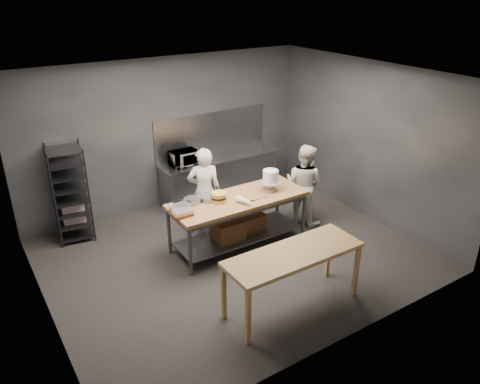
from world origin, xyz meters
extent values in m
plane|color=black|center=(0.00, 0.00, 0.00)|extent=(6.00, 6.00, 0.00)
cube|color=#4C4F54|center=(0.00, 2.50, 1.50)|extent=(6.00, 0.04, 3.00)
cube|color=olive|center=(0.25, 0.25, 0.89)|extent=(2.40, 0.90, 0.06)
cube|color=#47494C|center=(0.25, 0.25, 0.20)|extent=(2.25, 0.75, 0.03)
cylinder|color=#47494C|center=(-0.89, -0.14, 0.43)|extent=(0.06, 0.06, 0.86)
cylinder|color=#47494C|center=(-0.89, 0.64, 0.43)|extent=(0.06, 0.06, 0.86)
cylinder|color=#47494C|center=(1.39, -0.14, 0.43)|extent=(0.06, 0.06, 0.86)
cylinder|color=#47494C|center=(1.39, 0.64, 0.43)|extent=(0.06, 0.06, 0.86)
cube|color=brown|center=(0.01, 0.22, 0.39)|extent=(0.50, 0.40, 0.35)
cube|color=brown|center=(0.54, 0.30, 0.36)|extent=(0.45, 0.38, 0.30)
cube|color=olive|center=(-0.03, -1.59, 0.87)|extent=(2.00, 0.70, 0.06)
cube|color=olive|center=(-0.98, -1.89, 0.42)|extent=(0.06, 0.06, 0.84)
cube|color=olive|center=(-0.98, -1.29, 0.42)|extent=(0.06, 0.06, 0.84)
cube|color=olive|center=(0.92, -1.89, 0.42)|extent=(0.06, 0.06, 0.84)
cube|color=olive|center=(0.92, -1.29, 0.42)|extent=(0.06, 0.06, 0.84)
cube|color=slate|center=(1.00, 2.18, 0.88)|extent=(2.60, 0.60, 0.04)
cube|color=slate|center=(1.00, 2.18, 0.43)|extent=(2.56, 0.56, 0.86)
cube|color=slate|center=(1.00, 2.48, 1.35)|extent=(2.60, 0.02, 0.90)
cube|color=black|center=(-2.08, 2.10, 0.88)|extent=(0.69, 0.73, 1.75)
cube|color=silver|center=(-2.08, 2.10, 0.54)|extent=(0.41, 0.29, 0.45)
imported|color=white|center=(0.00, 1.02, 0.82)|extent=(0.70, 0.60, 1.64)
imported|color=white|center=(1.77, 0.35, 0.78)|extent=(0.84, 0.93, 1.56)
imported|color=black|center=(0.18, 2.18, 1.05)|extent=(0.54, 0.37, 0.30)
cylinder|color=#BAAE94|center=(0.89, 0.22, 0.93)|extent=(0.20, 0.20, 0.02)
cylinder|color=#BAAE94|center=(0.89, 0.22, 1.00)|extent=(0.06, 0.06, 0.12)
cylinder|color=#BAAE94|center=(0.89, 0.22, 1.07)|extent=(0.34, 0.34, 0.02)
cylinder|color=white|center=(0.89, 0.22, 1.19)|extent=(0.27, 0.27, 0.22)
cylinder|color=#F4BA4D|center=(-0.10, 0.32, 0.95)|extent=(0.26, 0.26, 0.06)
cylinder|color=black|center=(-0.10, 0.32, 1.00)|extent=(0.26, 0.26, 0.04)
cylinder|color=#F4BA4D|center=(-0.10, 0.32, 1.05)|extent=(0.26, 0.26, 0.06)
cylinder|color=gray|center=(-0.49, 0.51, 0.96)|extent=(0.29, 0.29, 0.07)
cylinder|color=gray|center=(-0.23, 0.46, 0.96)|extent=(0.27, 0.27, 0.07)
cylinder|color=gray|center=(-0.74, 0.43, 0.96)|extent=(0.29, 0.29, 0.07)
cylinder|color=gray|center=(-0.73, 0.43, 0.96)|extent=(0.30, 0.30, 0.07)
cone|color=white|center=(0.22, -0.04, 0.98)|extent=(0.23, 0.40, 0.12)
cube|color=slate|center=(0.55, 0.02, 0.92)|extent=(0.28, 0.02, 0.00)
cube|color=black|center=(0.37, 0.02, 0.93)|extent=(0.09, 0.02, 0.02)
cube|color=#924A1D|center=(-0.85, 0.17, 0.95)|extent=(0.30, 0.20, 0.05)
cube|color=silver|center=(-0.85, 0.17, 1.00)|extent=(0.31, 0.21, 0.06)
cube|color=#924A1D|center=(-0.80, 0.35, 0.95)|extent=(0.30, 0.20, 0.05)
cube|color=silver|center=(-0.80, 0.35, 1.00)|extent=(0.31, 0.21, 0.06)
camera|label=1|loc=(-3.60, -5.80, 4.31)|focal=35.00mm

